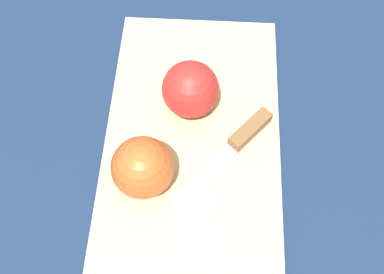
# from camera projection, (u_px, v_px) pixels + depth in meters

# --- Properties ---
(ground_plane) EXTENTS (4.00, 4.00, 0.00)m
(ground_plane) POSITION_uv_depth(u_px,v_px,m) (192.00, 149.00, 0.60)
(ground_plane) COLOR #14233D
(cutting_board) EXTENTS (0.45, 0.27, 0.01)m
(cutting_board) POSITION_uv_depth(u_px,v_px,m) (192.00, 147.00, 0.59)
(cutting_board) COLOR tan
(cutting_board) RESTS_ON ground_plane
(apple_half_left) EXTENTS (0.08, 0.08, 0.08)m
(apple_half_left) POSITION_uv_depth(u_px,v_px,m) (189.00, 90.00, 0.58)
(apple_half_left) COLOR red
(apple_half_left) RESTS_ON cutting_board
(apple_half_right) EXTENTS (0.08, 0.08, 0.08)m
(apple_half_right) POSITION_uv_depth(u_px,v_px,m) (143.00, 167.00, 0.53)
(apple_half_right) COLOR #AD4C1E
(apple_half_right) RESTS_ON cutting_board
(knife) EXTENTS (0.12, 0.12, 0.02)m
(knife) POSITION_uv_depth(u_px,v_px,m) (245.00, 135.00, 0.59)
(knife) COLOR silver
(knife) RESTS_ON cutting_board
(apple_slice) EXTENTS (0.06, 0.06, 0.01)m
(apple_slice) POSITION_uv_depth(u_px,v_px,m) (197.00, 206.00, 0.54)
(apple_slice) COLOR beige
(apple_slice) RESTS_ON cutting_board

